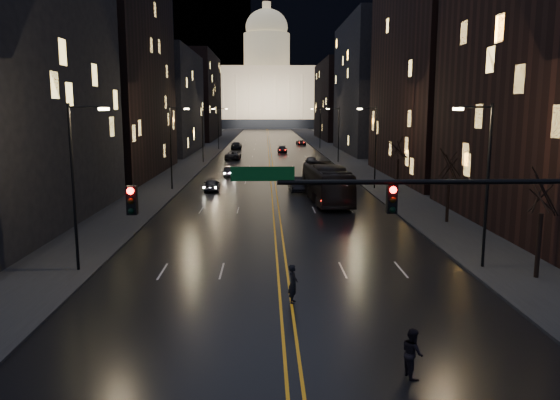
{
  "coord_description": "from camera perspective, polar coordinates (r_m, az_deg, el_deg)",
  "views": [
    {
      "loc": [
        -0.9,
        -18.63,
        8.7
      ],
      "look_at": [
        -0.09,
        11.64,
        3.64
      ],
      "focal_mm": 35.0,
      "sensor_mm": 36.0,
      "label": 1
    }
  ],
  "objects": [
    {
      "name": "streetlamp_left_far",
      "position": [
        89.25,
        -7.98,
        7.09
      ],
      "size": [
        2.13,
        0.25,
        9.0
      ],
      "color": "black",
      "rests_on": "ground"
    },
    {
      "name": "center_line",
      "position": [
        148.88,
        -1.2,
        6.16
      ],
      "size": [
        0.62,
        320.0,
        0.01
      ],
      "primitive_type": "cube",
      "color": "orange",
      "rests_on": "road"
    },
    {
      "name": "bus",
      "position": [
        51.73,
        4.88,
        1.75
      ],
      "size": [
        3.72,
        12.8,
        3.52
      ],
      "primitive_type": "imported",
      "rotation": [
        0.0,
        0.0,
        0.06
      ],
      "color": "black",
      "rests_on": "ground"
    },
    {
      "name": "streetlamp_right_far",
      "position": [
        89.47,
        6.03,
        7.13
      ],
      "size": [
        2.13,
        0.25,
        9.0
      ],
      "color": "black",
      "rests_on": "ground"
    },
    {
      "name": "streetlamp_left_near",
      "position": [
        30.51,
        -20.5,
        2.09
      ],
      "size": [
        2.13,
        0.25,
        9.0
      ],
      "color": "black",
      "rests_on": "ground"
    },
    {
      "name": "traffic_signal",
      "position": [
        20.15,
        18.23,
        -1.27
      ],
      "size": [
        17.29,
        0.45,
        7.0
      ],
      "color": "black",
      "rests_on": "ground"
    },
    {
      "name": "streetlamp_left_dist",
      "position": [
        119.1,
        -6.38,
        7.7
      ],
      "size": [
        2.13,
        0.25,
        9.0
      ],
      "color": "black",
      "rests_on": "ground"
    },
    {
      "name": "building_right_dist",
      "position": [
        160.15,
        6.42,
        10.26
      ],
      "size": [
        12.0,
        40.0,
        22.0
      ],
      "primitive_type": "cube",
      "color": "black",
      "rests_on": "ground"
    },
    {
      "name": "sidewalk_left",
      "position": [
        149.45,
        -6.61,
        6.13
      ],
      "size": [
        8.0,
        320.0,
        0.16
      ],
      "primitive_type": "cube",
      "color": "black",
      "rests_on": "ground"
    },
    {
      "name": "tree_right_far",
      "position": [
        58.46,
        12.27,
        5.19
      ],
      "size": [
        2.4,
        2.4,
        6.65
      ],
      "color": "black",
      "rests_on": "ground"
    },
    {
      "name": "ground",
      "position": [
        20.58,
        1.16,
        -15.52
      ],
      "size": [
        900.0,
        900.0,
        0.0
      ],
      "primitive_type": "plane",
      "color": "black",
      "rests_on": "ground"
    },
    {
      "name": "building_left_dist",
      "position": [
        159.93,
        -8.92,
        10.57
      ],
      "size": [
        12.0,
        40.0,
        24.0
      ],
      "primitive_type": "cube",
      "color": "black",
      "rests_on": "ground"
    },
    {
      "name": "pedestrian_a",
      "position": [
        24.91,
        1.37,
        -8.76
      ],
      "size": [
        0.54,
        0.72,
        1.8
      ],
      "primitive_type": "imported",
      "rotation": [
        0.0,
        0.0,
        1.39
      ],
      "color": "black",
      "rests_on": "ground"
    },
    {
      "name": "capitol",
      "position": [
        268.76,
        -1.38,
        11.3
      ],
      "size": [
        90.0,
        50.0,
        58.5
      ],
      "color": "black",
      "rests_on": "ground"
    },
    {
      "name": "receding_car_a",
      "position": [
        58.18,
        1.82,
        1.67
      ],
      "size": [
        1.9,
        4.81,
        1.56
      ],
      "primitive_type": "imported",
      "rotation": [
        0.0,
        0.0,
        0.05
      ],
      "color": "black",
      "rests_on": "ground"
    },
    {
      "name": "building_left_far",
      "position": [
        112.45,
        -12.03,
        9.96
      ],
      "size": [
        12.0,
        34.0,
        20.0
      ],
      "primitive_type": "cube",
      "color": "black",
      "rests_on": "ground"
    },
    {
      "name": "mountain_ridge",
      "position": [
        404.66,
        4.48,
        17.47
      ],
      "size": [
        520.0,
        60.0,
        130.0
      ],
      "primitive_type": "cube",
      "color": "black",
      "rests_on": "ground"
    },
    {
      "name": "streetlamp_right_near",
      "position": [
        31.14,
        20.58,
        2.22
      ],
      "size": [
        2.13,
        0.25,
        9.0
      ],
      "color": "black",
      "rests_on": "ground"
    },
    {
      "name": "streetlamp_right_mid",
      "position": [
        59.9,
        9.79,
        5.9
      ],
      "size": [
        2.13,
        0.25,
        9.0
      ],
      "color": "black",
      "rests_on": "ground"
    },
    {
      "name": "sidewalk_right",
      "position": [
        149.62,
        4.2,
        6.17
      ],
      "size": [
        8.0,
        320.0,
        0.16
      ],
      "primitive_type": "cube",
      "color": "black",
      "rests_on": "ground"
    },
    {
      "name": "pedestrian_b",
      "position": [
        19.01,
        13.67,
        -15.25
      ],
      "size": [
        0.58,
        0.87,
        1.66
      ],
      "primitive_type": "imported",
      "rotation": [
        0.0,
        0.0,
        1.75
      ],
      "color": "black",
      "rests_on": "ground"
    },
    {
      "name": "oncoming_car_c",
      "position": [
        95.06,
        -4.93,
        4.66
      ],
      "size": [
        2.73,
        5.42,
        1.47
      ],
      "primitive_type": "imported",
      "rotation": [
        0.0,
        0.0,
        3.09
      ],
      "color": "black",
      "rests_on": "ground"
    },
    {
      "name": "streetlamp_left_mid",
      "position": [
        59.57,
        -11.18,
        5.84
      ],
      "size": [
        2.13,
        0.25,
        9.0
      ],
      "color": "black",
      "rests_on": "ground"
    },
    {
      "name": "building_right_mid",
      "position": [
        112.86,
        9.85,
        11.55
      ],
      "size": [
        12.0,
        34.0,
        26.0
      ],
      "primitive_type": "cube",
      "color": "black",
      "rests_on": "ground"
    },
    {
      "name": "road",
      "position": [
        148.89,
        -1.2,
        6.15
      ],
      "size": [
        20.0,
        320.0,
        0.02
      ],
      "primitive_type": "cube",
      "color": "black",
      "rests_on": "ground"
    },
    {
      "name": "oncoming_car_a",
      "position": [
        58.65,
        -7.15,
        1.58
      ],
      "size": [
        1.94,
        4.21,
        1.4
      ],
      "primitive_type": "imported",
      "rotation": [
        0.0,
        0.0,
        3.21
      ],
      "color": "black",
      "rests_on": "ground"
    },
    {
      "name": "tree_right_near",
      "position": [
        30.33,
        25.76,
        0.64
      ],
      "size": [
        2.4,
        2.4,
        6.65
      ],
      "color": "black",
      "rests_on": "ground"
    },
    {
      "name": "streetlamp_right_dist",
      "position": [
        119.26,
        4.13,
        7.74
      ],
      "size": [
        2.13,
        0.25,
        9.0
      ],
      "color": "black",
      "rests_on": "ground"
    },
    {
      "name": "receding_car_c",
      "position": [
        109.62,
        0.24,
        5.3
      ],
      "size": [
        1.93,
        4.67,
        1.35
      ],
      "primitive_type": "imported",
      "rotation": [
        0.0,
        0.0,
        -0.01
      ],
      "color": "black",
      "rests_on": "ground"
    },
    {
      "name": "building_left_mid",
      "position": [
        75.54,
        -17.44,
        13.1
      ],
      "size": [
        12.0,
        30.0,
        28.0
      ],
      "primitive_type": "cube",
      "color": "black",
      "rests_on": "ground"
    },
    {
      "name": "building_right_tall",
      "position": [
        72.77,
        16.76,
        17.25
      ],
      "size": [
        12.0,
        30.0,
        38.0
      ],
      "primitive_type": "cube",
      "color": "black",
      "rests_on": "ground"
    },
    {
      "name": "oncoming_car_b",
      "position": [
        71.1,
        -5.2,
        2.97
      ],
      "size": [
        1.56,
        4.08,
        1.33
      ],
      "primitive_type": "imported",
      "rotation": [
        0.0,
        0.0,
        3.1
      ],
      "color": "black",
      "rests_on": "ground"
    },
    {
      "name": "receding_car_b",
      "position": [
        83.4,
        3.28,
        4.03
      ],
      "size": [
        2.19,
        4.67,
        1.55
      ],
      "primitive_type": "imported",
      "rotation": [
        0.0,
        0.0,
        -0.08
      ],
      "color": "black",
      "rests_on": "ground"
    },
    {
      "name": "tree_right_mid",
      "position": [
        43.14,
        17.29,
        3.52
      ],
      "size": [
        2.4,
        2.4,
        6.65
      ],
      "color": "black",
      "rests_on": "ground"
    },
    {
      "name": "oncoming_car_d",
      "position": [
        119.88,
        -4.59,
        5.69
      ],
      "size": [
        2.27,
        5.49,
        1.59
      ],
      "primitive_type": "imported",
      "rotation": [
        0.0,
        0.0,
        3.13
      ],
      "color": "black",
      "rests_on": "ground"
    },
    {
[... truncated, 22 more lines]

